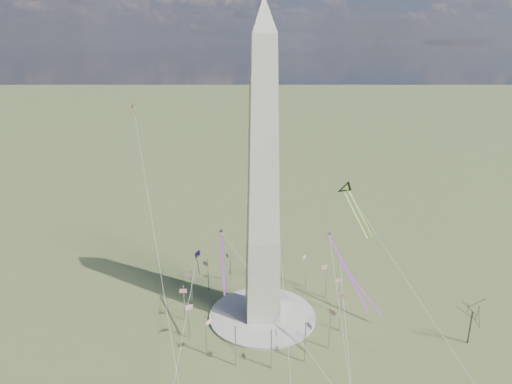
{
  "coord_description": "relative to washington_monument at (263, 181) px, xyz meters",
  "views": [
    {
      "loc": [
        -13.16,
        -133.03,
        88.34
      ],
      "look_at": [
        -2.17,
        0.0,
        44.51
      ],
      "focal_mm": 32.0,
      "sensor_mm": 36.0,
      "label": 1
    }
  ],
  "objects": [
    {
      "name": "ground",
      "position": [
        0.0,
        0.0,
        -47.95
      ],
      "size": [
        2000.0,
        2000.0,
        0.0
      ],
      "primitive_type": "plane",
      "color": "#49542A",
      "rests_on": "ground"
    },
    {
      "name": "kite_small_white",
      "position": [
        5.8,
        45.98,
        27.18
      ],
      "size": [
        1.47,
        2.22,
        4.76
      ],
      "rotation": [
        0.0,
        0.0,
        2.55
      ],
      "color": "silver",
      "rests_on": "ground"
    },
    {
      "name": "tree_near",
      "position": [
        61.86,
        -19.57,
        -35.98
      ],
      "size": [
        9.59,
        9.59,
        16.79
      ],
      "color": "#4B352D",
      "rests_on": "ground"
    },
    {
      "name": "washington_monument",
      "position": [
        0.0,
        0.0,
        0.0
      ],
      "size": [
        15.56,
        15.56,
        100.0
      ],
      "color": "#AAA78E",
      "rests_on": "plaza"
    },
    {
      "name": "kite_delta_black",
      "position": [
        28.73,
        6.96,
        -6.32
      ],
      "size": [
        8.88,
        17.81,
        14.5
      ],
      "rotation": [
        0.0,
        0.0,
        3.42
      ],
      "color": "black",
      "rests_on": "ground"
    },
    {
      "name": "kite_streamer_left",
      "position": [
        21.49,
        -16.03,
        -19.64
      ],
      "size": [
        7.81,
        21.68,
        15.3
      ],
      "rotation": [
        0.0,
        0.0,
        3.44
      ],
      "color": "#D9224E",
      "rests_on": "ground"
    },
    {
      "name": "flagpole_ring",
      "position": [
        -0.0,
        -0.0,
        -40.68
      ],
      "size": [
        54.4,
        54.4,
        13.0
      ],
      "color": "silver",
      "rests_on": "ground"
    },
    {
      "name": "kite_streamer_mid",
      "position": [
        -13.06,
        -5.89,
        -21.17
      ],
      "size": [
        1.79,
        18.99,
        13.03
      ],
      "rotation": [
        0.0,
        0.0,
        3.17
      ],
      "color": "#D9224E",
      "rests_on": "ground"
    },
    {
      "name": "kite_streamer_right",
      "position": [
        31.5,
        1.48,
        -36.28
      ],
      "size": [
        11.76,
        16.59,
        13.21
      ],
      "rotation": [
        0.0,
        0.0,
        3.74
      ],
      "color": "#D9224E",
      "rests_on": "ground"
    },
    {
      "name": "kite_diamond_purple",
      "position": [
        -21.47,
        9.04,
        -29.15
      ],
      "size": [
        2.11,
        3.21,
        9.78
      ],
      "rotation": [
        0.0,
        0.0,
        2.97
      ],
      "color": "#3B186F",
      "rests_on": "ground"
    },
    {
      "name": "plaza",
      "position": [
        0.0,
        0.0,
        -47.55
      ],
      "size": [
        36.0,
        36.0,
        0.8
      ],
      "primitive_type": "cylinder",
      "color": "#A59F97",
      "rests_on": "ground"
    },
    {
      "name": "kite_small_red",
      "position": [
        -44.1,
        38.32,
        18.19
      ],
      "size": [
        1.63,
        2.42,
        5.13
      ],
      "rotation": [
        0.0,
        0.0,
        2.5
      ],
      "color": "#F4441C",
      "rests_on": "ground"
    }
  ]
}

